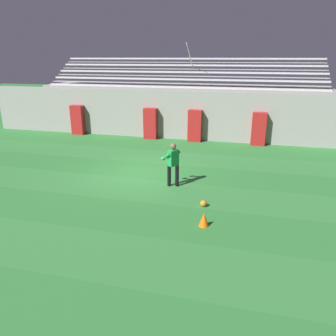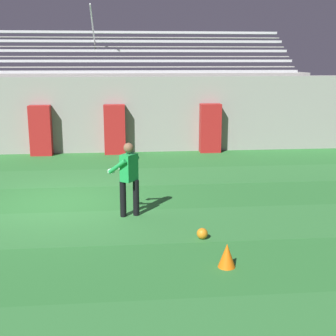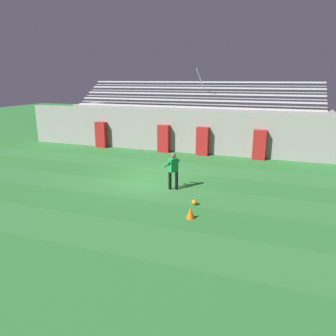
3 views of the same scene
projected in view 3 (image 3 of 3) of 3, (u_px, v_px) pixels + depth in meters
The scene contains 13 objects.
ground_plane at pixel (147, 178), 16.32m from camera, with size 80.00×80.00×0.00m, color #2D7533.
turf_stripe_near at pixel (76, 228), 10.87m from camera, with size 28.00×2.10×0.01m, color #337A38.
turf_stripe_mid at pixel (131, 189), 14.69m from camera, with size 28.00×2.10×0.01m, color #337A38.
turf_stripe_far at pixel (164, 166), 18.52m from camera, with size 28.00×2.10×0.01m, color #337A38.
back_wall at pixel (185, 131), 21.85m from camera, with size 24.00×0.60×2.80m, color #999691.
padding_pillar_gate_left at pixel (164, 139), 21.92m from camera, with size 0.77×0.44×1.81m, color #B21E1E.
padding_pillar_gate_right at pixel (202, 141), 21.05m from camera, with size 0.77×0.44×1.81m, color #B21E1E.
padding_pillar_far_left at pixel (101, 135), 23.47m from camera, with size 0.77×0.44×1.81m, color #B21E1E.
padding_pillar_far_right at pixel (259, 145), 19.90m from camera, with size 0.77×0.44×1.81m, color #B21E1E.
bleacher_stand at pixel (194, 125), 23.95m from camera, with size 18.00×4.05×5.43m.
goalkeeper at pixel (173, 169), 14.48m from camera, with size 0.72×0.74×1.67m.
soccer_ball at pixel (194, 202), 12.86m from camera, with size 0.22×0.22×0.22m, color orange.
traffic_cone at pixel (190, 213), 11.60m from camera, with size 0.30×0.30×0.42m, color orange.
Camera 3 is at (6.23, -14.34, 4.82)m, focal length 35.00 mm.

